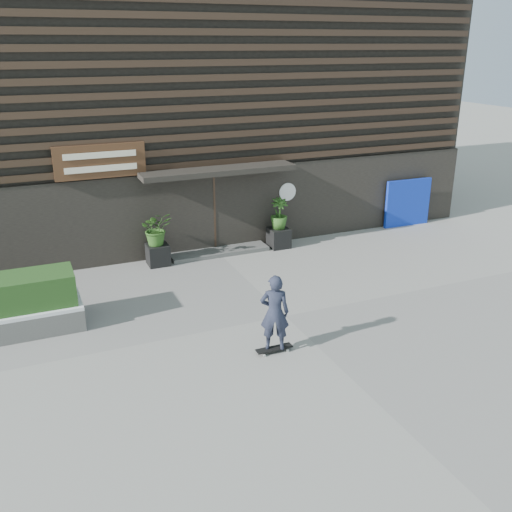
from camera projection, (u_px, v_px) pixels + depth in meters
name	position (u px, v px, depth m)	size (l,w,h in m)	color
ground	(285.00, 316.00, 13.30)	(80.00, 80.00, 0.00)	gray
entrance_step	(219.00, 251.00, 17.25)	(3.00, 0.80, 0.12)	#474845
planter_pot_left	(158.00, 255.00, 16.29)	(0.60, 0.60, 0.60)	black
bamboo_left	(156.00, 229.00, 16.02)	(0.86, 0.75, 0.96)	#2D591E
planter_pot_right	(279.00, 238.00, 17.69)	(0.60, 0.60, 0.60)	black
bamboo_right	(279.00, 214.00, 17.41)	(0.54, 0.54, 0.96)	#2D591E
blue_tarp	(408.00, 203.00, 19.61)	(1.72, 0.12, 1.62)	#0D27AD
building	(166.00, 101.00, 20.49)	(18.00, 11.00, 8.00)	black
skateboarder	(275.00, 313.00, 11.45)	(0.78, 0.59, 1.70)	black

